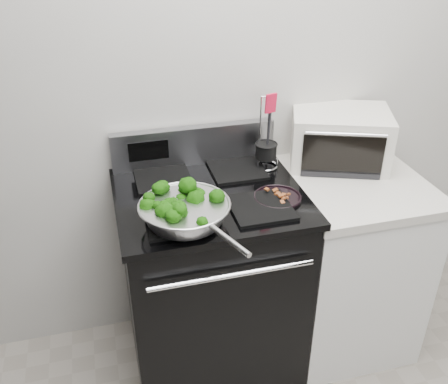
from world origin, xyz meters
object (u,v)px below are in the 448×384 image
object	(u,v)px
utensil_holder	(266,154)
toaster_oven	(339,137)
bacon_plate	(278,195)
skillet	(185,211)
gas_range	(211,279)

from	to	relation	value
utensil_holder	toaster_oven	world-z (taller)	utensil_holder
bacon_plate	toaster_oven	bearing A→B (deg)	36.08
skillet	toaster_oven	xyz separation A→B (m)	(0.82, 0.39, 0.04)
gas_range	utensil_holder	bearing A→B (deg)	29.31
utensil_holder	toaster_oven	xyz separation A→B (m)	(0.37, 0.02, 0.03)
gas_range	skillet	distance (m)	0.57
bacon_plate	toaster_oven	size ratio (longest dim) A/B	0.37
gas_range	toaster_oven	xyz separation A→B (m)	(0.68, 0.19, 0.56)
gas_range	bacon_plate	bearing A→B (deg)	-23.60
skillet	utensil_holder	xyz separation A→B (m)	(0.45, 0.37, 0.01)
utensil_holder	bacon_plate	bearing A→B (deg)	-113.47
gas_range	toaster_oven	bearing A→B (deg)	15.65
gas_range	skillet	world-z (taller)	gas_range
skillet	toaster_oven	bearing A→B (deg)	3.19
toaster_oven	utensil_holder	bearing A→B (deg)	-156.65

